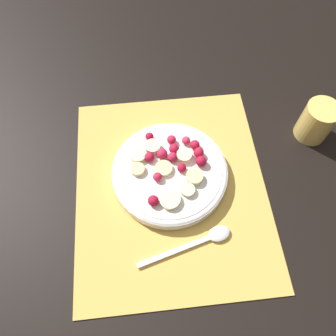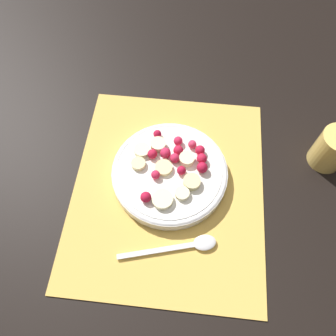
# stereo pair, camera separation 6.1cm
# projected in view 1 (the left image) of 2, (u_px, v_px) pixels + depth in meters

# --- Properties ---
(ground_plane) EXTENTS (3.00, 3.00, 0.00)m
(ground_plane) POSITION_uv_depth(u_px,v_px,m) (171.00, 188.00, 0.63)
(ground_plane) COLOR black
(placemat) EXTENTS (0.43, 0.36, 0.01)m
(placemat) POSITION_uv_depth(u_px,v_px,m) (171.00, 187.00, 0.63)
(placemat) COLOR #E0B251
(placemat) RESTS_ON ground_plane
(fruit_bowl) EXTENTS (0.22, 0.22, 0.05)m
(fruit_bowl) POSITION_uv_depth(u_px,v_px,m) (168.00, 172.00, 0.62)
(fruit_bowl) COLOR white
(fruit_bowl) RESTS_ON placemat
(spoon) EXTENTS (0.06, 0.17, 0.01)m
(spoon) POSITION_uv_depth(u_px,v_px,m) (204.00, 240.00, 0.57)
(spoon) COLOR silver
(spoon) RESTS_ON placemat
(drinking_glass) EXTENTS (0.07, 0.07, 0.08)m
(drinking_glass) POSITION_uv_depth(u_px,v_px,m) (317.00, 121.00, 0.66)
(drinking_glass) COLOR #F4CC66
(drinking_glass) RESTS_ON ground_plane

